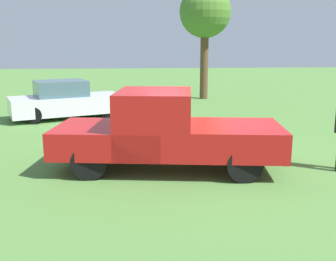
{
  "coord_description": "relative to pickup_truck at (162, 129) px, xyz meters",
  "views": [
    {
      "loc": [
        -1.61,
        -9.31,
        2.79
      ],
      "look_at": [
        -0.81,
        -0.64,
        0.9
      ],
      "focal_mm": 42.19,
      "sensor_mm": 36.0,
      "label": 1
    }
  ],
  "objects": [
    {
      "name": "pickup_truck",
      "position": [
        0.0,
        0.0,
        0.0
      ],
      "size": [
        5.29,
        2.65,
        1.8
      ],
      "rotation": [
        0.0,
        0.0,
        6.14
      ],
      "color": "black",
      "rests_on": "ground_plane"
    },
    {
      "name": "traffic_cone",
      "position": [
        -0.4,
        3.99,
        -0.65
      ],
      "size": [
        0.32,
        0.32,
        0.55
      ],
      "primitive_type": "cone",
      "color": "orange",
      "rests_on": "ground_plane"
    },
    {
      "name": "sedan_near",
      "position": [
        -3.24,
        6.87,
        -0.26
      ],
      "size": [
        4.59,
        3.18,
        1.46
      ],
      "rotation": [
        0.0,
        0.0,
        0.38
      ],
      "color": "black",
      "rests_on": "ground_plane"
    },
    {
      "name": "ground_plane",
      "position": [
        0.95,
        0.62,
        -0.93
      ],
      "size": [
        80.0,
        80.0,
        0.0
      ],
      "primitive_type": "plane",
      "color": "#54843D"
    },
    {
      "name": "tree_far_center",
      "position": [
        3.14,
        11.98,
        3.44
      ],
      "size": [
        2.64,
        2.64,
        5.78
      ],
      "color": "brown",
      "rests_on": "ground_plane"
    }
  ]
}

